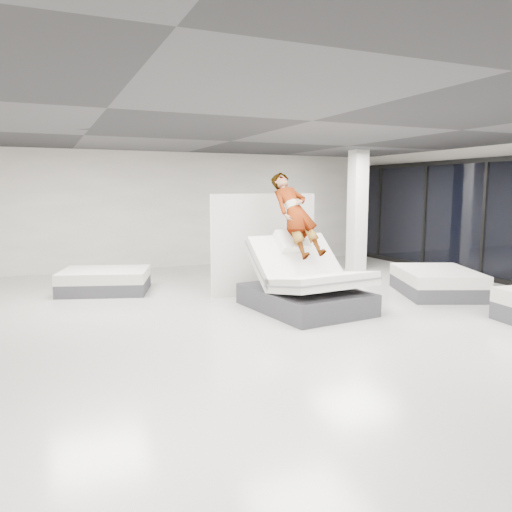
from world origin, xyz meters
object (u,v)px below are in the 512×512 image
(person, at_px, (296,232))
(flat_bed_right_far, at_px, (437,282))
(flat_bed_left_far, at_px, (105,281))
(column, at_px, (357,211))
(remote, at_px, (317,246))
(hero_bed, at_px, (306,287))
(divider_panel, at_px, (264,244))

(person, xyz_separation_m, flat_bed_right_far, (3.19, -0.24, -1.13))
(flat_bed_right_far, bearing_deg, person, 175.79)
(flat_bed_left_far, height_order, column, column)
(remote, relative_size, column, 0.04)
(hero_bed, relative_size, column, 0.74)
(column, bearing_deg, remote, -133.29)
(person, bearing_deg, column, 35.67)
(person, relative_size, divider_panel, 0.79)
(hero_bed, distance_m, flat_bed_right_far, 3.16)
(hero_bed, distance_m, flat_bed_left_far, 4.41)
(flat_bed_right_far, bearing_deg, column, 83.97)
(remote, bearing_deg, divider_panel, 95.06)
(person, xyz_separation_m, column, (3.55, 3.18, 0.20))
(hero_bed, bearing_deg, divider_panel, 93.45)
(hero_bed, xyz_separation_m, person, (-0.04, 0.33, 0.97))
(remote, distance_m, flat_bed_right_far, 3.07)
(person, distance_m, flat_bed_left_far, 4.31)
(person, relative_size, column, 0.57)
(hero_bed, distance_m, column, 5.11)
(flat_bed_right_far, relative_size, flat_bed_left_far, 1.11)
(flat_bed_right_far, bearing_deg, flat_bed_left_far, 154.64)
(divider_panel, relative_size, flat_bed_left_far, 1.10)
(divider_panel, height_order, column, column)
(hero_bed, relative_size, flat_bed_left_far, 1.14)
(hero_bed, bearing_deg, remote, 2.42)
(remote, height_order, flat_bed_right_far, remote)
(person, distance_m, column, 4.77)
(flat_bed_left_far, bearing_deg, hero_bed, -44.48)
(person, bearing_deg, hero_bed, -90.00)
(column, bearing_deg, divider_panel, -152.34)
(divider_panel, relative_size, flat_bed_right_far, 0.99)
(hero_bed, height_order, remote, hero_bed)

